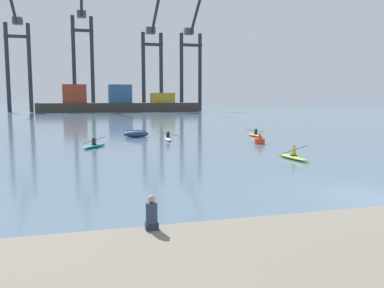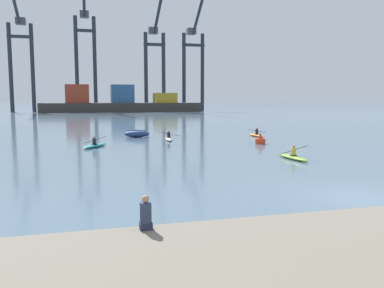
% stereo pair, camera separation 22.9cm
% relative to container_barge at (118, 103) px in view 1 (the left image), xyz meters
% --- Properties ---
extents(ground_plane, '(800.00, 800.00, 0.00)m').
position_rel_container_barge_xyz_m(ground_plane, '(0.04, -108.66, -2.61)').
color(ground_plane, slate).
extents(container_barge, '(47.35, 8.28, 8.09)m').
position_rel_container_barge_xyz_m(container_barge, '(0.00, 0.00, 0.00)').
color(container_barge, '#38332D').
rests_on(container_barge, ground).
extents(gantry_crane_west, '(7.52, 21.53, 36.46)m').
position_rel_container_barge_xyz_m(gantry_crane_west, '(-28.64, 10.86, 15.75)').
color(gantry_crane_west, '#232833').
rests_on(gantry_crane_west, ground).
extents(gantry_crane_west_mid, '(6.85, 14.80, 39.73)m').
position_rel_container_barge_xyz_m(gantry_crane_west_mid, '(-9.53, 11.50, 16.82)').
color(gantry_crane_west_mid, '#232833').
rests_on(gantry_crane_west_mid, ground).
extents(gantry_crane_east_mid, '(6.95, 19.89, 35.50)m').
position_rel_container_barge_xyz_m(gantry_crane_east_mid, '(11.88, 6.14, 14.71)').
color(gantry_crane_east_mid, '#232833').
rests_on(gantry_crane_east_mid, ground).
extents(gantry_crane_east, '(7.54, 17.19, 36.01)m').
position_rel_container_barge_xyz_m(gantry_crane_east, '(24.83, 6.85, 14.73)').
color(gantry_crane_east, '#232833').
rests_on(gantry_crane_east, ground).
extents(capsized_dinghy, '(2.71, 1.39, 0.76)m').
position_rel_container_barge_xyz_m(capsized_dinghy, '(-5.40, -80.85, -2.25)').
color(capsized_dinghy, navy).
rests_on(capsized_dinghy, ground).
extents(channel_buoy, '(0.90, 0.90, 1.00)m').
position_rel_container_barge_xyz_m(channel_buoy, '(4.36, -89.75, -2.25)').
color(channel_buoy, red).
rests_on(channel_buoy, ground).
extents(kayak_lime, '(2.24, 3.42, 0.95)m').
position_rel_container_barge_xyz_m(kayak_lime, '(2.59, -98.62, -2.43)').
color(kayak_lime, '#7ABC2D').
rests_on(kayak_lime, ground).
extents(kayak_teal, '(2.34, 3.18, 1.00)m').
position_rel_container_barge_xyz_m(kayak_teal, '(-9.85, -88.58, -2.43)').
color(kayak_teal, teal).
rests_on(kayak_teal, ground).
extents(kayak_orange, '(2.26, 3.42, 0.95)m').
position_rel_container_barge_xyz_m(kayak_orange, '(6.88, -83.36, -2.43)').
color(kayak_orange, orange).
rests_on(kayak_orange, ground).
extents(kayak_white, '(2.23, 3.45, 0.95)m').
position_rel_container_barge_xyz_m(kayak_white, '(-2.79, -84.42, -2.43)').
color(kayak_white, silver).
rests_on(kayak_white, ground).
extents(seated_onlooker, '(0.32, 0.30, 0.90)m').
position_rel_container_barge_xyz_m(seated_onlooker, '(-9.21, -112.15, -1.57)').
color(seated_onlooker, '#23283D').
rests_on(seated_onlooker, stone_quay).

